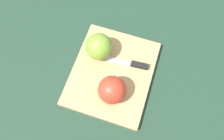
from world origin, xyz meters
name	(u,v)px	position (x,y,z in m)	size (l,w,h in m)	color
ground_plane	(112,75)	(0.00, 0.00, 0.00)	(4.00, 4.00, 0.00)	#1E3828
cutting_board	(112,74)	(0.00, 0.00, 0.01)	(0.32, 0.28, 0.02)	tan
apple_half_left	(112,90)	(-0.07, -0.03, 0.07)	(0.09, 0.09, 0.09)	red
apple_half_right	(99,47)	(0.05, 0.06, 0.07)	(0.09, 0.09, 0.09)	olive
knife	(135,64)	(0.05, -0.06, 0.03)	(0.04, 0.15, 0.02)	silver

